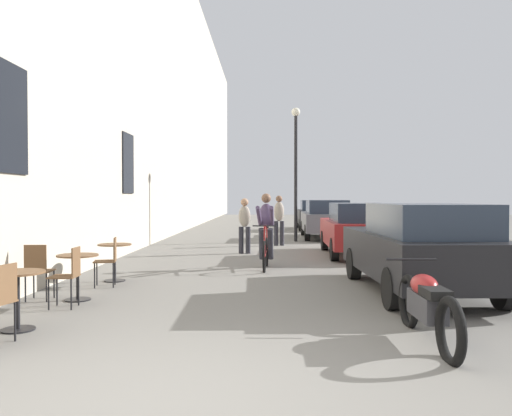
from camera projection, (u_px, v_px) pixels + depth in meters
The scene contains 17 objects.
ground_plane at pixel (171, 405), 4.05m from camera, with size 88.00×88.00×0.00m, color slate.
building_facade_left at pixel (146, 56), 17.97m from camera, with size 0.54×68.00×13.09m.
cafe_table_near at pixel (18, 288), 6.29m from camera, with size 0.64×0.64×0.72m.
cafe_table_mid at pixel (78, 267), 8.14m from camera, with size 0.64×0.64×0.72m.
cafe_chair_mid_toward_street at pixel (38, 268), 8.07m from camera, with size 0.40×0.40×0.89m.
cafe_chair_mid_toward_wall at pixel (69, 273), 7.58m from camera, with size 0.39×0.39×0.89m.
cafe_table_far at pixel (115, 254), 9.98m from camera, with size 0.64×0.64×0.72m.
cafe_chair_far_toward_street at pixel (109, 258), 9.39m from camera, with size 0.45×0.45×0.89m.
cyclist_on_bicycle at pixel (266, 233), 11.83m from camera, with size 0.52×1.76×1.74m.
pedestrian_near at pixel (245, 223), 14.88m from camera, with size 0.34×0.24×1.59m.
pedestrian_mid at pixel (279, 217), 17.31m from camera, with size 0.37×0.28×1.68m.
street_lamp at pixel (296, 157), 18.93m from camera, with size 0.32×0.32×4.90m.
parked_car_nearest at pixel (420, 247), 8.71m from camera, with size 1.91×4.32×1.52m.
parked_car_second at pixel (358, 228), 14.30m from camera, with size 1.82×4.15×1.46m.
parked_car_third at pixel (326, 218), 20.41m from camera, with size 1.86×4.28×1.51m.
parked_car_fourth at pixel (316, 214), 25.84m from camera, with size 1.85×4.19×1.48m.
parked_motorcycle at pixel (427, 306), 5.80m from camera, with size 0.62×2.15×0.92m.
Camera 1 is at (0.75, -4.00, 1.63)m, focal length 36.30 mm.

